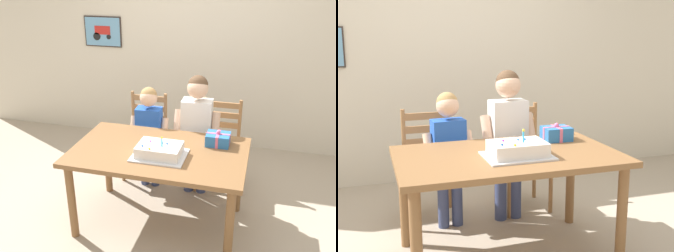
{
  "view_description": "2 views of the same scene",
  "coord_description": "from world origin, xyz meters",
  "views": [
    {
      "loc": [
        0.82,
        -2.73,
        2.18
      ],
      "look_at": [
        0.08,
        0.02,
        0.97
      ],
      "focal_mm": 39.96,
      "sensor_mm": 36.0,
      "label": 1
    },
    {
      "loc": [
        -0.89,
        -2.67,
        1.53
      ],
      "look_at": [
        0.03,
        0.13,
        0.91
      ],
      "focal_mm": 46.35,
      "sensor_mm": 36.0,
      "label": 2
    }
  ],
  "objects": [
    {
      "name": "child_older",
      "position": [
        0.21,
        0.61,
        0.76
      ],
      "size": [
        0.46,
        0.26,
        1.26
      ],
      "color": "#38426B",
      "rests_on": "ground"
    },
    {
      "name": "birthday_cake",
      "position": [
        0.03,
        -0.1,
        0.8
      ],
      "size": [
        0.44,
        0.34,
        0.19
      ],
      "color": "silver",
      "rests_on": "dining_table"
    },
    {
      "name": "back_wall",
      "position": [
        -0.0,
        1.88,
        1.3
      ],
      "size": [
        6.4,
        0.11,
        2.6
      ],
      "color": "beige",
      "rests_on": "ground"
    },
    {
      "name": "gift_box_red_large",
      "position": [
        0.47,
        0.24,
        0.8
      ],
      "size": [
        0.21,
        0.18,
        0.14
      ],
      "color": "#286BB7",
      "rests_on": "dining_table"
    },
    {
      "name": "chair_left",
      "position": [
        -0.41,
        0.84,
        0.47
      ],
      "size": [
        0.42,
        0.42,
        0.92
      ],
      "color": "#996B42",
      "rests_on": "ground"
    },
    {
      "name": "chair_right",
      "position": [
        0.41,
        0.84,
        0.47
      ],
      "size": [
        0.42,
        0.42,
        0.92
      ],
      "color": "#996B42",
      "rests_on": "ground"
    },
    {
      "name": "dining_table",
      "position": [
        0.0,
        0.0,
        0.65
      ],
      "size": [
        1.49,
        0.91,
        0.75
      ],
      "color": "brown",
      "rests_on": "ground"
    },
    {
      "name": "child_younger",
      "position": [
        -0.29,
        0.61,
        0.67
      ],
      "size": [
        0.41,
        0.24,
        1.1
      ],
      "color": "#38426B",
      "rests_on": "ground"
    }
  ]
}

